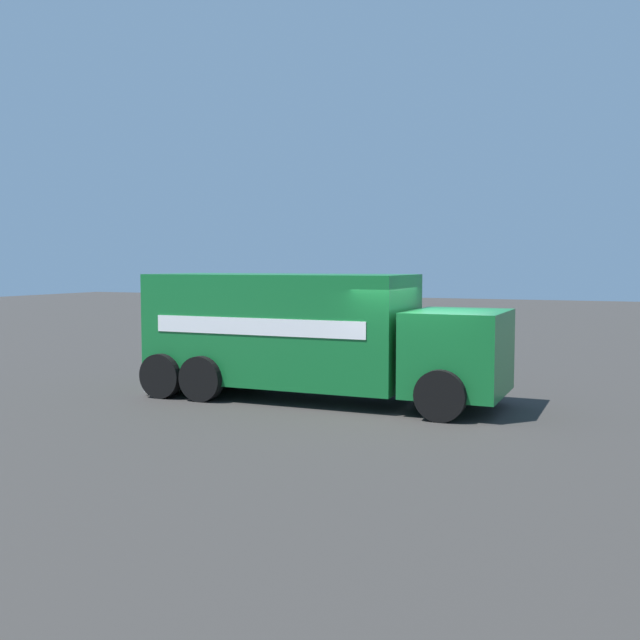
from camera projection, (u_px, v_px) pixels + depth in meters
The scene contains 2 objects.
ground_plane at pixel (420, 412), 15.09m from camera, with size 100.00×100.00×0.00m, color #33302D.
delivery_truck at pixel (310, 334), 16.47m from camera, with size 7.93×2.78×2.77m.
Camera 1 is at (-3.98, 14.51, 3.00)m, focal length 41.71 mm.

